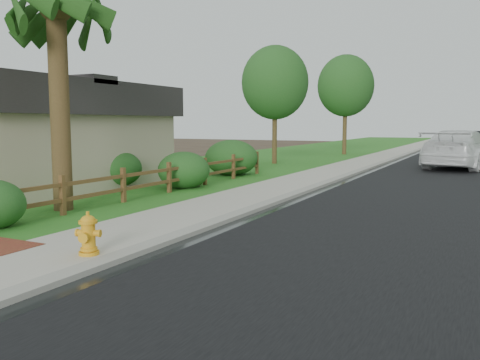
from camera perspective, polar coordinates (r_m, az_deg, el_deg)
The scene contains 18 objects.
ground at distance 9.46m, azimuth -16.02°, elevation -8.67°, with size 120.00×120.00×0.00m, color #3B2C20.
road at distance 41.80m, azimuth 24.23°, elevation 2.55°, with size 8.00×90.00×0.02m, color black.
curb at distance 42.17m, azimuth 18.52°, elevation 2.88°, with size 0.40×90.00×0.12m, color gray.
wet_gutter at distance 42.13m, azimuth 18.99°, elevation 2.81°, with size 0.50×90.00×0.00m, color black.
sidewalk at distance 42.37m, azimuth 16.77°, elevation 2.94°, with size 2.20×90.00×0.10m, color #A9A093.
grass_strip at distance 42.73m, azimuth 14.26°, elevation 3.02°, with size 1.60×90.00×0.06m, color #1B611C.
lawn_near at distance 44.12m, azimuth 7.64°, elevation 3.25°, with size 9.00×90.00×0.04m, color #1B611C.
ranch_fence at distance 16.47m, azimuth -10.32°, elevation 0.03°, with size 0.12×16.92×1.10m.
palm_tree at distance 14.98m, azimuth -19.99°, elevation 18.00°, with size 3.60×3.60×6.60m.
house at distance 22.01m, azimuth -25.12°, elevation 4.93°, with size 10.60×9.60×4.05m.
fire_hydrant at distance 9.40m, azimuth -16.67°, elevation -5.93°, with size 0.51×0.41×0.77m.
white_suv at distance 29.49m, azimuth 23.50°, elevation 3.19°, with size 2.84×6.97×2.02m, color white.
boulder at distance 19.20m, azimuth -5.51°, elevation 0.25°, with size 1.10×0.83×0.73m, color brown.
shrub_b at distance 19.72m, azimuth -13.84°, elevation 1.24°, with size 2.01×2.01×1.41m, color #1C4D1B.
shrub_c at distance 18.75m, azimuth -6.33°, elevation 1.08°, with size 1.91×1.91×1.38m, color #1C4D1B.
shrub_d at distance 23.38m, azimuth -0.97°, elevation 2.52°, with size 2.43×2.43×1.66m, color #1C4D1B.
tree_near_left at distance 30.06m, azimuth 3.95°, elevation 10.83°, with size 3.89×3.89×6.89m.
tree_mid_left at distance 39.58m, azimuth 11.78°, elevation 10.31°, with size 4.21×4.21×7.52m.
Camera 1 is at (6.22, -6.70, 2.42)m, focal length 38.00 mm.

